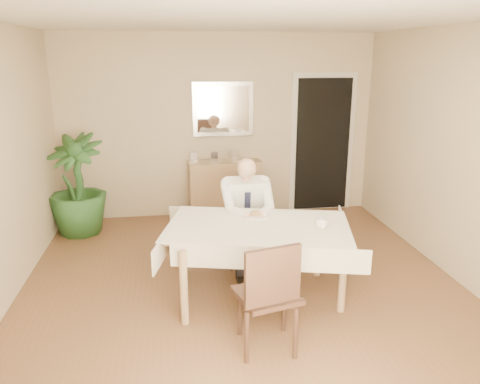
{
  "coord_description": "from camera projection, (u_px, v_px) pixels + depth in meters",
  "views": [
    {
      "loc": [
        -0.66,
        -4.16,
        2.29
      ],
      "look_at": [
        0.0,
        0.35,
        0.95
      ],
      "focal_mm": 35.0,
      "sensor_mm": 36.0,
      "label": 1
    }
  ],
  "objects": [
    {
      "name": "dining_table",
      "position": [
        258.0,
        234.0,
        4.41
      ],
      "size": [
        1.96,
        1.42,
        0.75
      ],
      "rotation": [
        0.0,
        0.0,
        -0.24
      ],
      "color": "tan",
      "rests_on": "ground"
    },
    {
      "name": "photo_frame_right",
      "position": [
        235.0,
        156.0,
        6.71
      ],
      "size": [
        0.1,
        0.02,
        0.14
      ],
      "primitive_type": "cube",
      "color": "silver",
      "rests_on": "sideboard"
    },
    {
      "name": "doorway",
      "position": [
        322.0,
        145.0,
        6.96
      ],
      "size": [
        0.96,
        0.07,
        2.1
      ],
      "color": "beige",
      "rests_on": "ground"
    },
    {
      "name": "food",
      "position": [
        257.0,
        213.0,
        4.62
      ],
      "size": [
        0.14,
        0.14,
        0.06
      ],
      "primitive_type": "ellipsoid",
      "color": "olive",
      "rests_on": "dining_table"
    },
    {
      "name": "window",
      "position": [
        339.0,
        266.0,
        1.94
      ],
      "size": [
        1.34,
        0.04,
        1.44
      ],
      "color": "beige",
      "rests_on": "room"
    },
    {
      "name": "chair_far",
      "position": [
        244.0,
        221.0,
        5.3
      ],
      "size": [
        0.42,
        0.42,
        0.86
      ],
      "rotation": [
        0.0,
        0.0,
        -0.04
      ],
      "color": "#3B241A",
      "rests_on": "ground"
    },
    {
      "name": "sideboard",
      "position": [
        225.0,
        189.0,
        6.79
      ],
      "size": [
        1.06,
        0.41,
        0.83
      ],
      "primitive_type": "cube",
      "rotation": [
        0.0,
        0.0,
        0.06
      ],
      "color": "tan",
      "rests_on": "ground"
    },
    {
      "name": "coffee_mug",
      "position": [
        322.0,
        223.0,
        4.31
      ],
      "size": [
        0.13,
        0.13,
        0.09
      ],
      "primitive_type": "imported",
      "rotation": [
        0.0,
        0.0,
        -0.18
      ],
      "color": "white",
      "rests_on": "dining_table"
    },
    {
      "name": "photo_frame_center",
      "position": [
        214.0,
        157.0,
        6.64
      ],
      "size": [
        0.1,
        0.02,
        0.14
      ],
      "primitive_type": "cube",
      "color": "silver",
      "rests_on": "sideboard"
    },
    {
      "name": "photo_frame_left",
      "position": [
        194.0,
        157.0,
        6.62
      ],
      "size": [
        0.1,
        0.02,
        0.14
      ],
      "primitive_type": "cube",
      "color": "silver",
      "rests_on": "sideboard"
    },
    {
      "name": "potted_palm",
      "position": [
        77.0,
        185.0,
        6.09
      ],
      "size": [
        0.96,
        0.96,
        1.32
      ],
      "primitive_type": "imported",
      "rotation": [
        0.0,
        0.0,
        -0.37
      ],
      "color": "#244E1F",
      "rests_on": "ground"
    },
    {
      "name": "seated_man",
      "position": [
        248.0,
        211.0,
        4.97
      ],
      "size": [
        0.48,
        0.72,
        1.24
      ],
      "color": "white",
      "rests_on": "ground"
    },
    {
      "name": "fork",
      "position": [
        254.0,
        216.0,
        4.56
      ],
      "size": [
        0.01,
        0.13,
        0.01
      ],
      "primitive_type": "cylinder",
      "rotation": [
        1.57,
        0.0,
        0.0
      ],
      "color": "silver",
      "rests_on": "dining_table"
    },
    {
      "name": "knife",
      "position": [
        262.0,
        216.0,
        4.57
      ],
      "size": [
        0.01,
        0.13,
        0.01
      ],
      "primitive_type": "cylinder",
      "rotation": [
        1.57,
        0.0,
        0.0
      ],
      "color": "silver",
      "rests_on": "dining_table"
    },
    {
      "name": "plate",
      "position": [
        257.0,
        216.0,
        4.63
      ],
      "size": [
        0.26,
        0.26,
        0.02
      ],
      "primitive_type": "cylinder",
      "color": "white",
      "rests_on": "dining_table"
    },
    {
      "name": "mirror",
      "position": [
        223.0,
        109.0,
        6.61
      ],
      "size": [
        0.86,
        0.04,
        0.76
      ],
      "color": "silver",
      "rests_on": "room"
    },
    {
      "name": "chair_near",
      "position": [
        269.0,
        291.0,
        3.6
      ],
      "size": [
        0.55,
        0.55,
        0.95
      ],
      "rotation": [
        0.0,
        0.0,
        0.25
      ],
      "color": "#3B241A",
      "rests_on": "ground"
    },
    {
      "name": "room",
      "position": [
        245.0,
        166.0,
        4.33
      ],
      "size": [
        5.0,
        5.02,
        2.6
      ],
      "color": "brown",
      "rests_on": "ground"
    }
  ]
}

